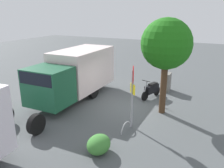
# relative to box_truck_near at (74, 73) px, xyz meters

# --- Properties ---
(ground_plane) EXTENTS (60.00, 60.00, 0.00)m
(ground_plane) POSITION_rel_box_truck_near_xyz_m (-0.24, 3.42, -1.58)
(ground_plane) COLOR #4E5254
(box_truck_near) EXTENTS (7.76, 2.23, 2.81)m
(box_truck_near) POSITION_rel_box_truck_near_xyz_m (0.00, 0.00, 0.00)
(box_truck_near) COLOR black
(box_truck_near) RESTS_ON ground
(motorcycle) EXTENTS (1.76, 0.77, 1.20)m
(motorcycle) POSITION_rel_box_truck_near_xyz_m (-2.16, 4.06, -1.06)
(motorcycle) COLOR black
(motorcycle) RESTS_ON ground
(stop_sign) EXTENTS (0.71, 0.33, 2.82)m
(stop_sign) POSITION_rel_box_truck_near_xyz_m (1.81, 4.35, 0.30)
(stop_sign) COLOR #9E9EA3
(stop_sign) RESTS_ON ground
(street_tree) EXTENTS (2.45, 2.45, 4.75)m
(street_tree) POSITION_rel_box_truck_near_xyz_m (-0.33, 5.18, 1.91)
(street_tree) COLOR #47301E
(street_tree) RESTS_ON ground
(utility_cabinet) EXTENTS (0.81, 0.52, 1.18)m
(utility_cabinet) POSITION_rel_box_truck_near_xyz_m (-3.83, 4.55, -0.99)
(utility_cabinet) COLOR slate
(utility_cabinet) RESTS_ON ground
(bike_rack_hoop) EXTENTS (0.85, 0.15, 0.85)m
(bike_rack_hoop) POSITION_rel_box_truck_near_xyz_m (2.26, 4.27, -1.58)
(bike_rack_hoop) COLOR #B7B7BC
(bike_rack_hoop) RESTS_ON ground
(shrub_near_sign) EXTENTS (1.01, 0.83, 0.69)m
(shrub_near_sign) POSITION_rel_box_truck_near_xyz_m (4.22, 4.01, -1.23)
(shrub_near_sign) COLOR #3E8234
(shrub_near_sign) RESTS_ON ground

